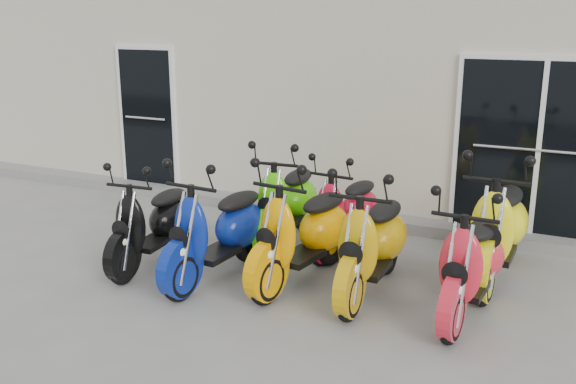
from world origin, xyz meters
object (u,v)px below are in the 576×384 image
object	(u,v)px
scooter_front_blue	(217,217)
scooter_front_red	(473,248)
scooter_front_orange_b	(373,229)
scooter_back_yellow	(500,214)
scooter_back_green	(287,190)
scooter_back_red	(346,201)
scooter_front_orange_a	(303,219)
scooter_front_black	(151,212)

from	to	relation	value
scooter_front_blue	scooter_front_red	distance (m)	2.62
scooter_front_orange_b	scooter_back_yellow	xyz separation A→B (m)	(1.10, 0.92, 0.05)
scooter_back_green	scooter_back_red	distance (m)	0.75
scooter_back_green	scooter_front_orange_a	bearing A→B (deg)	-61.15
scooter_front_orange_a	scooter_back_red	world-z (taller)	scooter_front_orange_a
scooter_back_red	scooter_front_orange_b	bearing A→B (deg)	-50.88
scooter_front_blue	scooter_front_orange_b	world-z (taller)	scooter_front_orange_b
scooter_front_black	scooter_front_orange_a	bearing A→B (deg)	4.33
scooter_back_red	scooter_back_yellow	distance (m)	1.79
scooter_front_orange_b	scooter_back_yellow	distance (m)	1.43
scooter_front_black	scooter_back_yellow	distance (m)	3.79
scooter_front_black	scooter_front_orange_b	distance (m)	2.51
scooter_front_orange_a	scooter_back_green	world-z (taller)	scooter_front_orange_a
scooter_front_blue	scooter_back_green	xyz separation A→B (m)	(0.18, 1.32, -0.01)
scooter_front_black	scooter_front_red	xyz separation A→B (m)	(3.48, 0.24, 0.04)
scooter_back_green	scooter_front_red	bearing A→B (deg)	-28.24
scooter_front_blue	scooter_front_orange_b	size ratio (longest dim) A/B	1.00
scooter_front_black	scooter_back_green	bearing A→B (deg)	45.99
scooter_front_orange_b	scooter_back_red	size ratio (longest dim) A/B	1.12
scooter_front_blue	scooter_front_black	bearing A→B (deg)	-177.56
scooter_front_blue	scooter_back_yellow	distance (m)	2.98
scooter_front_orange_b	scooter_front_red	world-z (taller)	scooter_front_orange_b
scooter_front_black	scooter_front_blue	distance (m)	0.88
scooter_front_orange_b	scooter_back_yellow	world-z (taller)	scooter_back_yellow
scooter_front_black	scooter_front_orange_b	bearing A→B (deg)	2.07
scooter_front_blue	scooter_front_orange_a	bearing A→B (deg)	23.14
scooter_front_black	scooter_back_yellow	size ratio (longest dim) A/B	0.84
scooter_front_blue	scooter_back_yellow	world-z (taller)	scooter_back_yellow
scooter_back_green	scooter_back_red	xyz separation A→B (m)	(0.74, 0.08, -0.06)
scooter_front_orange_a	scooter_back_red	bearing A→B (deg)	95.00
scooter_front_orange_a	scooter_front_blue	bearing A→B (deg)	-152.38
scooter_front_black	scooter_front_orange_a	size ratio (longest dim) A/B	0.89
scooter_front_orange_b	scooter_front_black	bearing A→B (deg)	-173.81
scooter_front_orange_a	scooter_front_red	size ratio (longest dim) A/B	1.05
scooter_front_orange_a	scooter_front_red	world-z (taller)	scooter_front_orange_a
scooter_front_black	scooter_front_blue	bearing A→B (deg)	-6.20
scooter_front_red	scooter_back_red	bearing A→B (deg)	149.55
scooter_front_blue	scooter_back_red	distance (m)	1.68
scooter_front_orange_b	scooter_back_green	distance (m)	1.75
scooter_front_orange_b	scooter_back_red	world-z (taller)	scooter_front_orange_b
scooter_front_orange_b	scooter_back_red	bearing A→B (deg)	121.80
scooter_front_orange_b	scooter_back_green	xyz separation A→B (m)	(-1.43, 1.01, -0.01)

